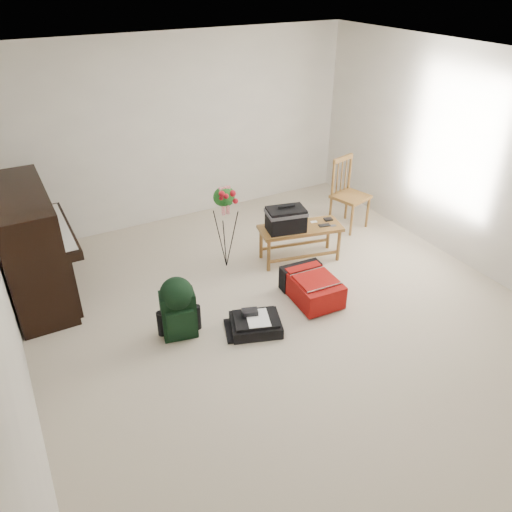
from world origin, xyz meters
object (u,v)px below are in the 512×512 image
piano (32,248)px  bench (292,223)px  red_suitcase (310,285)px  black_duffel (255,324)px  green_backpack (178,305)px  flower_stand (225,228)px  dining_chair (349,194)px

piano → bench: (2.80, -0.73, -0.05)m
red_suitcase → black_duffel: bearing=-160.8°
bench → green_backpack: size_ratio=1.61×
black_duffel → green_backpack: bearing=176.5°
bench → black_duffel: (-1.01, -0.95, -0.47)m
red_suitcase → green_backpack: green_backpack is taller
red_suitcase → flower_stand: flower_stand is taller
green_backpack → flower_stand: (0.97, 0.96, 0.16)m
bench → black_duffel: 1.46m
red_suitcase → bench: bearing=77.4°
red_suitcase → dining_chair: bearing=43.3°
bench → piano: bearing=178.0°
bench → flower_stand: bearing=170.1°
red_suitcase → flower_stand: bearing=120.7°
piano → red_suitcase: size_ratio=2.12×
piano → green_backpack: (1.10, -1.39, -0.23)m
dining_chair → black_duffel: bearing=-162.6°
piano → flower_stand: size_ratio=1.39×
black_duffel → green_backpack: green_backpack is taller
piano → black_duffel: 2.51m
flower_stand → piano: bearing=171.0°
bench → green_backpack: bearing=-146.3°
red_suitcase → green_backpack: (-1.50, 0.06, 0.21)m
bench → flower_stand: size_ratio=0.99×
bench → black_duffel: size_ratio=1.78×
dining_chair → red_suitcase: 1.88m
green_backpack → flower_stand: flower_stand is taller
piano → black_duffel: bearing=-43.1°
piano → black_duffel: (1.80, -1.68, -0.52)m
green_backpack → flower_stand: 1.38m
dining_chair → red_suitcase: bearing=-155.2°
red_suitcase → piano: bearing=154.2°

